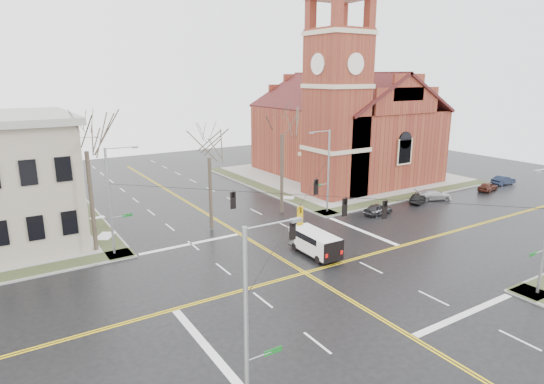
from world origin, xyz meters
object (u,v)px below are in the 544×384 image
parked_car_a (378,209)px  tree_ne (282,129)px  signal_pole_sw (250,324)px  cargo_van (313,241)px  tree_nw_near (209,153)px  streetlight_north_a (82,169)px  parked_car_d (488,187)px  signal_pole_ne (327,169)px  streetlight_north_b (57,146)px  signal_pole_nw (112,198)px  parked_car_e (503,180)px  tree_nw_far (86,144)px  parked_car_b (418,199)px  parked_car_c (433,195)px  church (342,120)px

parked_car_a → tree_ne: size_ratio=0.28×
signal_pole_sw → tree_ne: tree_ne is taller
cargo_van → tree_nw_near: (-4.55, 10.54, 6.41)m
streetlight_north_a → parked_car_d: size_ratio=2.23×
signal_pole_ne → cargo_van: signal_pole_ne is taller
signal_pole_ne → streetlight_north_b: bearing=121.1°
signal_pole_nw → streetlight_north_b: size_ratio=1.12×
streetlight_north_b → parked_car_e: bearing=-37.4°
signal_pole_sw → tree_nw_far: tree_nw_far is taller
tree_ne → streetlight_north_a: bearing=141.5°
signal_pole_sw → cargo_van: signal_pole_sw is taller
signal_pole_ne → tree_ne: (-4.26, 2.43, 4.34)m
streetlight_north_a → tree_ne: (17.71, -14.07, 4.82)m
cargo_van → parked_car_a: (12.86, 5.24, -0.56)m
signal_pole_nw → signal_pole_sw: same height
tree_ne → signal_pole_nw: bearing=-172.5°
signal_pole_nw → parked_car_b: size_ratio=2.75×
signal_pole_nw → parked_car_a: bearing=-7.4°
streetlight_north_a → tree_nw_far: size_ratio=0.62×
signal_pole_sw → tree_ne: size_ratio=0.70×
parked_car_c → signal_pole_nw: bearing=109.4°
signal_pole_sw → parked_car_c: size_ratio=2.05×
parked_car_b → tree_nw_near: size_ratio=0.31×
parked_car_e → parked_car_b: bearing=93.0°
cargo_van → tree_nw_far: (-15.46, 10.53, 8.12)m
streetlight_north_a → tree_nw_near: 17.52m
signal_pole_ne → parked_car_b: size_ratio=2.75×
signal_pole_sw → parked_car_a: (27.05, 19.47, -4.34)m
parked_car_d → tree_nw_far: tree_nw_far is taller
parked_car_a → parked_car_d: bearing=-95.3°
streetlight_north_a → parked_car_d: bearing=-23.7°
signal_pole_ne → parked_car_d: (24.08, -3.71, -4.34)m
cargo_van → parked_car_d: cargo_van is taller
signal_pole_sw → tree_ne: bearing=54.1°
parked_car_d → tree_nw_far: (-47.99, 5.47, 8.67)m
signal_pole_sw → tree_nw_far: bearing=92.9°
parked_car_c → tree_ne: bearing=98.2°
signal_pole_ne → tree_nw_near: 13.38m
cargo_van → parked_car_b: size_ratio=1.60×
streetlight_north_a → parked_car_b: (33.74, -19.29, -3.93)m
signal_pole_ne → parked_car_e: 29.71m
signal_pole_sw → streetlight_north_a: size_ratio=1.12×
signal_pole_nw → parked_car_b: (34.41, -2.79, -4.41)m
signal_pole_sw → streetlight_north_b: size_ratio=1.12×
cargo_van → church: bearing=46.5°
streetlight_north_b → parked_car_c: size_ratio=1.82×
signal_pole_nw → parked_car_b: 34.80m
signal_pole_sw → cargo_van: (14.19, 14.24, -3.78)m
parked_car_d → parked_car_b: bearing=74.3°
signal_pole_ne → tree_nw_near: size_ratio=0.86×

